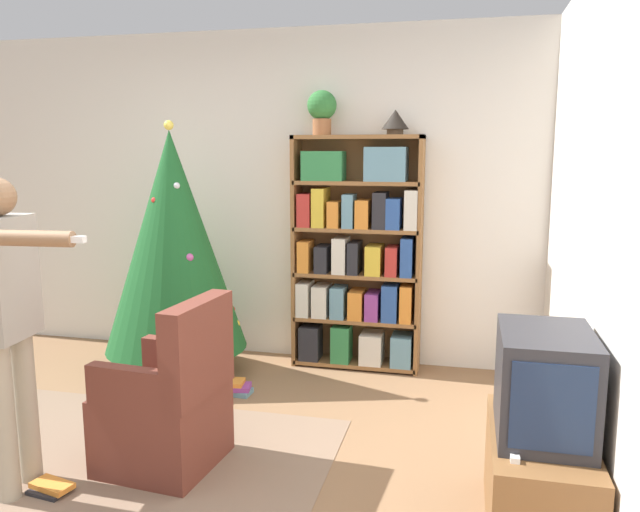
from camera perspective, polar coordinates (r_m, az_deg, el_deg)
name	(u,v)px	position (r m, az deg, el deg)	size (l,w,h in m)	color
ground_plane	(160,494)	(3.38, -14.41, -20.34)	(14.00, 14.00, 0.00)	#846042
wall_back	(287,197)	(5.04, -3.04, 5.40)	(8.00, 0.10, 2.60)	silver
wall_right	(635,249)	(2.67, 26.87, 0.59)	(0.10, 8.00, 2.60)	silver
area_rug	(96,475)	(3.63, -19.81, -18.29)	(2.35, 1.90, 0.01)	#7F6651
bookshelf	(358,256)	(4.76, 3.48, -0.01)	(0.98, 0.26, 1.78)	brown
tv_stand	(538,483)	(3.07, 19.31, -18.97)	(0.43, 0.82, 0.46)	brown
television	(544,384)	(2.88, 19.83, -10.92)	(0.38, 0.54, 0.46)	#28282D
game_remote	(514,454)	(2.73, 17.34, -16.92)	(0.04, 0.12, 0.02)	white
christmas_tree	(173,242)	(4.66, -13.26, 1.23)	(1.03, 1.03, 1.88)	#4C3323
armchair	(169,408)	(3.50, -13.64, -13.34)	(0.62, 0.61, 0.92)	brown
standing_person	(8,312)	(3.33, -26.63, -4.56)	(0.66, 0.47, 1.55)	#9E937F
potted_plant	(322,109)	(4.76, 0.18, 13.27)	(0.22, 0.22, 0.33)	#935B38
table_lamp	(395,121)	(4.66, 6.90, 12.19)	(0.20, 0.20, 0.18)	#473828
book_pile_near_tree	(235,388)	(4.46, -7.81, -11.84)	(0.24, 0.18, 0.10)	#5B899E
book_pile_by_chair	(51,488)	(3.55, -23.35, -18.87)	(0.23, 0.17, 0.05)	#232328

